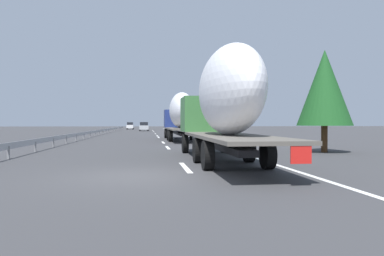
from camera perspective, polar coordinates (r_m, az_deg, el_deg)
The scene contains 20 objects.
ground_plane at distance 51.45m, azimuth -7.66°, elevation -1.07°, with size 260.00×260.00×0.00m, color #38383A.
lane_stripe_0 at distance 13.60m, azimuth -1.07°, elevation -6.23°, with size 3.20×0.20×0.01m, color white.
lane_stripe_1 at distance 24.45m, azimuth -3.85°, elevation -3.11°, with size 3.20×0.20×0.01m, color white.
lane_stripe_2 at distance 30.95m, azimuth -4.57°, elevation -2.29°, with size 3.20×0.20×0.01m, color white.
lane_stripe_3 at distance 42.41m, azimuth -5.31°, elevation -1.46°, with size 3.20×0.20×0.01m, color white.
lane_stripe_4 at distance 47.14m, azimuth -5.51°, elevation -1.23°, with size 3.20×0.20×0.01m, color white.
lane_stripe_5 at distance 56.22m, azimuth -5.79°, elevation -0.90°, with size 3.20×0.20×0.01m, color white.
lane_stripe_6 at distance 69.59m, azimuth -6.08°, elevation -0.58°, with size 3.20×0.20×0.01m, color white.
lane_stripe_7 at distance 80.15m, azimuth -6.24°, elevation -0.40°, with size 3.20×0.20×0.01m, color white.
lane_stripe_8 at distance 78.23m, azimuth -6.21°, elevation -0.43°, with size 3.20×0.20×0.01m, color white.
edge_line_right at distance 56.68m, azimuth -2.06°, elevation -0.89°, with size 110.00×0.20×0.01m, color white.
truck_lead at distance 34.54m, azimuth -1.87°, elevation 2.22°, with size 14.30×2.55×4.48m.
truck_trailing at distance 15.44m, azimuth 4.94°, elevation 4.28°, with size 13.72×2.55×4.70m.
car_silver_hatch at distance 76.47m, azimuth -7.59°, elevation 0.24°, with size 4.48×1.89×1.85m.
car_white_van at distance 96.47m, azimuth -9.75°, elevation 0.35°, with size 4.39×1.76×1.86m.
road_sign at distance 49.98m, azimuth 0.03°, elevation 1.37°, with size 0.10×0.90×3.14m.
tree_0 at distance 97.17m, azimuth -0.03°, elevation 1.92°, with size 3.72×3.72×5.38m.
tree_1 at distance 94.12m, azimuth -1.00°, elevation 2.36°, with size 2.83×2.83×7.23m.
tree_2 at distance 21.88m, azimuth 20.21°, elevation 5.97°, with size 3.07×3.07×5.82m.
guardrail_median at distance 54.80m, azimuth -13.93°, elevation -0.37°, with size 94.00×0.10×0.76m.
Camera 1 is at (-11.42, -0.34, 1.67)m, focal length 33.76 mm.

